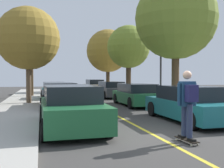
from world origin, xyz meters
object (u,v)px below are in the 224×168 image
object	(u,v)px
fire_hydrant	(183,101)
skateboard	(187,140)
streetlamp	(161,56)
parked_car_right_far	(111,89)
street_tree_right_nearest	(176,19)
skateboarder	(188,100)
parked_car_right_farthest	(94,86)
street_tree_right_near	(129,47)
parked_car_left_far	(54,91)
street_tree_left_nearest	(28,39)
parked_car_left_nearest	(71,108)
street_tree_left_near	(32,39)
street_tree_right_far	(108,51)
parked_car_right_near	(137,95)
parked_car_left_near	(59,96)
parked_car_right_nearest	(188,104)

from	to	relation	value
fire_hydrant	skateboard	bearing A→B (deg)	-119.02
fire_hydrant	skateboard	size ratio (longest dim) A/B	0.82
streetlamp	parked_car_right_far	bearing A→B (deg)	106.64
street_tree_right_nearest	skateboarder	distance (m)	9.01
streetlamp	skateboarder	size ratio (longest dim) A/B	2.74
parked_car_right_farthest	street_tree_right_near	bearing A→B (deg)	-75.48
parked_car_left_far	parked_car_right_far	xyz separation A→B (m)	(4.61, 0.84, 0.02)
parked_car_left_far	fire_hydrant	bearing A→B (deg)	-53.61
street_tree_left_nearest	street_tree_right_nearest	bearing A→B (deg)	-24.13
streetlamp	parked_car_left_nearest	bearing A→B (deg)	-134.01
street_tree_left_near	parked_car_left_far	bearing A→B (deg)	-57.78
parked_car_left_far	street_tree_left_nearest	size ratio (longest dim) A/B	0.74
street_tree_right_far	skateboarder	bearing A→B (deg)	-98.75
street_tree_right_far	streetlamp	bearing A→B (deg)	-89.83
parked_car_left_nearest	street_tree_right_far	xyz separation A→B (m)	(6.32, 20.32, 3.88)
parked_car_right_farthest	fire_hydrant	size ratio (longest dim) A/B	5.97
parked_car_right_near	skateboard	distance (m)	9.14
street_tree_right_far	skateboard	bearing A→B (deg)	-98.77
fire_hydrant	parked_car_left_nearest	bearing A→B (deg)	-151.57
parked_car_left_nearest	streetlamp	size ratio (longest dim) A/B	0.92
street_tree_left_nearest	street_tree_right_near	world-z (taller)	street_tree_right_near
parked_car_right_near	parked_car_left_far	bearing A→B (deg)	130.54
skateboarder	street_tree_left_near	bearing A→B (deg)	104.70
parked_car_right_near	streetlamp	distance (m)	2.97
parked_car_left_nearest	parked_car_left_far	bearing A→B (deg)	90.00
parked_car_right_near	street_tree_right_far	bearing A→B (deg)	83.09
street_tree_right_far	skateboard	world-z (taller)	street_tree_right_far
parked_car_right_far	fire_hydrant	size ratio (longest dim) A/B	6.23
parked_car_left_near	street_tree_right_nearest	size ratio (longest dim) A/B	0.65
streetlamp	skateboarder	distance (m)	10.18
parked_car_right_nearest	skateboarder	xyz separation A→B (m)	(-1.84, -3.12, 0.47)
street_tree_right_nearest	street_tree_left_near	bearing A→B (deg)	129.55
street_tree_left_near	streetlamp	distance (m)	11.33
parked_car_right_far	skateboard	world-z (taller)	parked_car_right_far
street_tree_right_nearest	streetlamp	xyz separation A→B (m)	(0.04, 1.99, -1.95)
street_tree_right_far	street_tree_right_near	bearing A→B (deg)	-90.00
parked_car_left_far	parked_car_right_nearest	xyz separation A→B (m)	(4.61, -11.23, 0.03)
fire_hydrant	parked_car_left_far	bearing A→B (deg)	126.39
parked_car_right_nearest	parked_car_right_farthest	size ratio (longest dim) A/B	1.11
parked_car_right_farthest	street_tree_right_near	world-z (taller)	street_tree_right_near
parked_car_left_near	parked_car_right_near	world-z (taller)	parked_car_left_near
parked_car_left_near	parked_car_right_nearest	bearing A→B (deg)	-50.45
parked_car_left_nearest	street_tree_left_near	distance (m)	15.01
parked_car_left_far	street_tree_left_nearest	bearing A→B (deg)	-116.63
skateboard	parked_car_left_nearest	bearing A→B (deg)	135.43
street_tree_right_nearest	street_tree_right_near	xyz separation A→B (m)	(0.00, 8.34, -0.70)
parked_car_left_far	street_tree_right_near	size ratio (longest dim) A/B	0.72
parked_car_right_near	parked_car_right_far	xyz separation A→B (m)	(-0.00, 6.23, 0.01)
street_tree_right_near	fire_hydrant	xyz separation A→B (m)	(-0.21, -9.63, -3.78)
street_tree_left_nearest	street_tree_left_near	size ratio (longest dim) A/B	0.88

